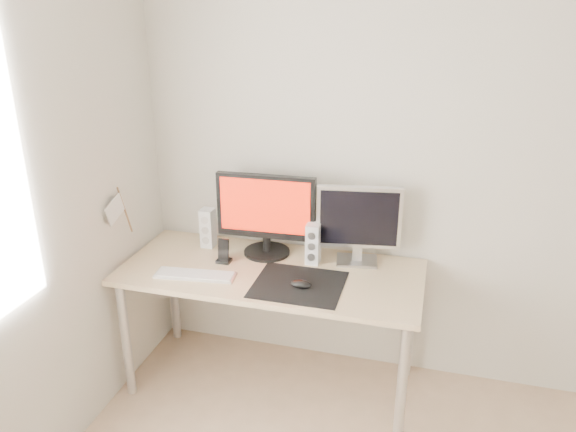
{
  "coord_description": "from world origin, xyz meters",
  "views": [
    {
      "loc": [
        -0.13,
        -1.17,
        2.09
      ],
      "look_at": [
        -0.86,
        1.47,
        1.01
      ],
      "focal_mm": 35.0,
      "sensor_mm": 36.0,
      "label": 1
    }
  ],
  "objects_px": {
    "mouse": "(301,284)",
    "speaker_right": "(313,244)",
    "desk": "(271,283)",
    "speaker_left": "(208,228)",
    "keyboard": "(195,275)",
    "main_monitor": "(266,212)",
    "second_monitor": "(359,221)",
    "phone_dock": "(224,255)"
  },
  "relations": [
    {
      "from": "mouse",
      "to": "speaker_right",
      "type": "height_order",
      "value": "speaker_right"
    },
    {
      "from": "desk",
      "to": "speaker_left",
      "type": "height_order",
      "value": "speaker_left"
    },
    {
      "from": "speaker_left",
      "to": "speaker_right",
      "type": "relative_size",
      "value": 1.0
    },
    {
      "from": "mouse",
      "to": "keyboard",
      "type": "distance_m",
      "value": 0.56
    },
    {
      "from": "main_monitor",
      "to": "second_monitor",
      "type": "xyz_separation_m",
      "value": [
        0.51,
        0.03,
        -0.01
      ]
    },
    {
      "from": "mouse",
      "to": "main_monitor",
      "type": "height_order",
      "value": "main_monitor"
    },
    {
      "from": "desk",
      "to": "keyboard",
      "type": "xyz_separation_m",
      "value": [
        -0.36,
        -0.17,
        0.09
      ]
    },
    {
      "from": "desk",
      "to": "speaker_left",
      "type": "distance_m",
      "value": 0.52
    },
    {
      "from": "mouse",
      "to": "second_monitor",
      "type": "bearing_deg",
      "value": 58.55
    },
    {
      "from": "phone_dock",
      "to": "keyboard",
      "type": "bearing_deg",
      "value": -113.58
    },
    {
      "from": "desk",
      "to": "second_monitor",
      "type": "height_order",
      "value": "second_monitor"
    },
    {
      "from": "main_monitor",
      "to": "phone_dock",
      "type": "xyz_separation_m",
      "value": [
        -0.19,
        -0.16,
        -0.21
      ]
    },
    {
      "from": "speaker_left",
      "to": "main_monitor",
      "type": "bearing_deg",
      "value": -2.25
    },
    {
      "from": "main_monitor",
      "to": "speaker_right",
      "type": "relative_size",
      "value": 2.42
    },
    {
      "from": "keyboard",
      "to": "phone_dock",
      "type": "distance_m",
      "value": 0.21
    },
    {
      "from": "main_monitor",
      "to": "phone_dock",
      "type": "height_order",
      "value": "main_monitor"
    },
    {
      "from": "main_monitor",
      "to": "second_monitor",
      "type": "relative_size",
      "value": 1.22
    },
    {
      "from": "desk",
      "to": "main_monitor",
      "type": "height_order",
      "value": "main_monitor"
    },
    {
      "from": "speaker_left",
      "to": "desk",
      "type": "bearing_deg",
      "value": -24.33
    },
    {
      "from": "keyboard",
      "to": "main_monitor",
      "type": "bearing_deg",
      "value": 51.99
    },
    {
      "from": "mouse",
      "to": "speaker_right",
      "type": "distance_m",
      "value": 0.31
    },
    {
      "from": "main_monitor",
      "to": "speaker_left",
      "type": "xyz_separation_m",
      "value": [
        -0.36,
        0.01,
        -0.14
      ]
    },
    {
      "from": "speaker_left",
      "to": "phone_dock",
      "type": "relative_size",
      "value": 1.67
    },
    {
      "from": "second_monitor",
      "to": "speaker_left",
      "type": "bearing_deg",
      "value": -178.9
    },
    {
      "from": "phone_dock",
      "to": "speaker_right",
      "type": "bearing_deg",
      "value": 14.68
    },
    {
      "from": "speaker_right",
      "to": "keyboard",
      "type": "distance_m",
      "value": 0.65
    },
    {
      "from": "desk",
      "to": "keyboard",
      "type": "relative_size",
      "value": 3.71
    },
    {
      "from": "desk",
      "to": "second_monitor",
      "type": "xyz_separation_m",
      "value": [
        0.43,
        0.21,
        0.32
      ]
    },
    {
      "from": "desk",
      "to": "phone_dock",
      "type": "distance_m",
      "value": 0.3
    },
    {
      "from": "speaker_right",
      "to": "keyboard",
      "type": "height_order",
      "value": "speaker_right"
    },
    {
      "from": "second_monitor",
      "to": "speaker_right",
      "type": "xyz_separation_m",
      "value": [
        -0.23,
        -0.07,
        -0.13
      ]
    },
    {
      "from": "main_monitor",
      "to": "keyboard",
      "type": "xyz_separation_m",
      "value": [
        -0.28,
        -0.36,
        -0.25
      ]
    },
    {
      "from": "second_monitor",
      "to": "desk",
      "type": "bearing_deg",
      "value": -153.27
    },
    {
      "from": "desk",
      "to": "second_monitor",
      "type": "relative_size",
      "value": 3.55
    },
    {
      "from": "desk",
      "to": "speaker_right",
      "type": "xyz_separation_m",
      "value": [
        0.2,
        0.15,
        0.19
      ]
    },
    {
      "from": "mouse",
      "to": "second_monitor",
      "type": "xyz_separation_m",
      "value": [
        0.22,
        0.36,
        0.22
      ]
    },
    {
      "from": "desk",
      "to": "keyboard",
      "type": "distance_m",
      "value": 0.41
    },
    {
      "from": "mouse",
      "to": "phone_dock",
      "type": "distance_m",
      "value": 0.51
    },
    {
      "from": "desk",
      "to": "main_monitor",
      "type": "distance_m",
      "value": 0.39
    },
    {
      "from": "mouse",
      "to": "keyboard",
      "type": "xyz_separation_m",
      "value": [
        -0.56,
        -0.02,
        -0.01
      ]
    },
    {
      "from": "second_monitor",
      "to": "keyboard",
      "type": "distance_m",
      "value": 0.91
    },
    {
      "from": "desk",
      "to": "speaker_left",
      "type": "bearing_deg",
      "value": 155.67
    }
  ]
}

